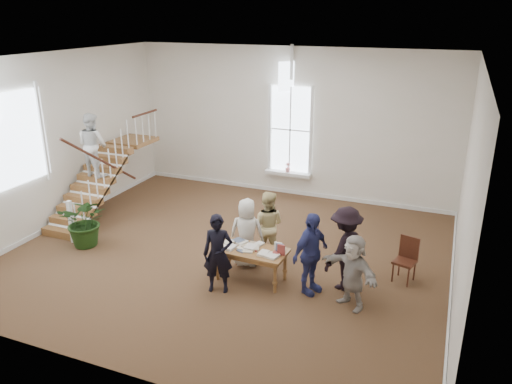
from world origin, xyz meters
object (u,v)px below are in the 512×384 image
at_px(person_yellow, 267,225).
at_px(floor_plant, 86,221).
at_px(woman_cluster_c, 353,272).
at_px(side_chair, 407,257).
at_px(elderly_woman, 247,233).
at_px(woman_cluster_a, 311,254).
at_px(police_officer, 218,254).
at_px(woman_cluster_b, 345,248).
at_px(library_table, 251,252).

xyz_separation_m(person_yellow, floor_plant, (-4.31, -1.06, -0.18)).
distance_m(woman_cluster_c, side_chair, 1.70).
distance_m(elderly_woman, woman_cluster_a, 1.76).
distance_m(police_officer, woman_cluster_b, 2.59).
height_order(library_table, woman_cluster_a, woman_cluster_a).
height_order(police_officer, woman_cluster_a, woman_cluster_a).
height_order(library_table, woman_cluster_b, woman_cluster_b).
relative_size(elderly_woman, woman_cluster_a, 0.91).
distance_m(police_officer, person_yellow, 1.80).
bearing_deg(elderly_woman, library_table, 107.18).
distance_m(woman_cluster_a, side_chair, 2.18).
relative_size(library_table, side_chair, 1.60).
relative_size(person_yellow, side_chair, 1.68).
bearing_deg(person_yellow, elderly_woman, 51.88).
xyz_separation_m(elderly_woman, woman_cluster_a, (1.65, -0.60, 0.08)).
bearing_deg(floor_plant, side_chair, 9.23).
relative_size(woman_cluster_b, floor_plant, 1.39).
relative_size(woman_cluster_c, side_chair, 1.54).
xyz_separation_m(elderly_woman, side_chair, (3.41, 0.65, -0.25)).
bearing_deg(police_officer, side_chair, 11.64).
height_order(woman_cluster_b, woman_cluster_c, woman_cluster_b).
xyz_separation_m(police_officer, woman_cluster_a, (1.75, 0.65, 0.03)).
bearing_deg(woman_cluster_a, side_chair, -31.31).
bearing_deg(woman_cluster_b, woman_cluster_a, -29.80).
bearing_deg(police_officer, elderly_woman, 68.67).
height_order(police_officer, elderly_woman, police_officer).
height_order(elderly_woman, woman_cluster_b, woman_cluster_b).
distance_m(person_yellow, side_chair, 3.12).
xyz_separation_m(library_table, police_officer, (-0.45, -0.66, 0.19)).
xyz_separation_m(library_table, woman_cluster_b, (1.90, 0.44, 0.25)).
bearing_deg(person_yellow, police_officer, 69.97).
bearing_deg(woman_cluster_a, woman_cluster_b, -29.85).
bearing_deg(woman_cluster_c, police_officer, -137.68).
xyz_separation_m(woman_cluster_b, side_chair, (1.16, 0.80, -0.35)).
relative_size(woman_cluster_a, side_chair, 1.78).
height_order(library_table, floor_plant, floor_plant).
height_order(elderly_woman, side_chair, elderly_woman).
relative_size(library_table, woman_cluster_a, 0.90).
bearing_deg(floor_plant, elderly_woman, 7.94).
xyz_separation_m(library_table, person_yellow, (-0.05, 1.09, 0.17)).
xyz_separation_m(woman_cluster_c, floor_plant, (-6.56, 0.25, -0.11)).
xyz_separation_m(police_officer, woman_cluster_b, (2.35, 1.10, 0.06)).
xyz_separation_m(elderly_woman, woman_cluster_b, (2.25, -0.15, 0.10)).
bearing_deg(woman_cluster_c, elderly_woman, -164.75).
distance_m(police_officer, elderly_woman, 1.25).
relative_size(woman_cluster_b, side_chair, 1.83).
xyz_separation_m(police_officer, side_chair, (3.51, 1.90, -0.29)).
relative_size(library_table, woman_cluster_c, 1.04).
height_order(police_officer, floor_plant, police_officer).
bearing_deg(woman_cluster_a, police_officer, 133.54).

